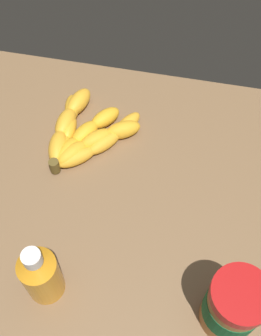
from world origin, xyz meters
TOP-DOWN VIEW (x-y plane):
  - ground_plane at (0.00, 0.00)cm, footprint 72.27×63.06cm
  - banana_bunch at (8.73, -9.74)cm, footprint 18.58×22.33cm
  - peanut_butter_jar at (-23.00, 20.72)cm, footprint 8.76×8.76cm
  - honey_bottle at (6.62, 21.83)cm, footprint 6.10×6.10cm

SIDE VIEW (x-z plane):
  - ground_plane at x=0.00cm, z-range -3.06..0.00cm
  - banana_bunch at x=8.73cm, z-range -0.16..3.58cm
  - honey_bottle at x=6.62cm, z-range -0.84..13.38cm
  - peanut_butter_jar at x=-23.00cm, z-range -0.07..13.17cm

